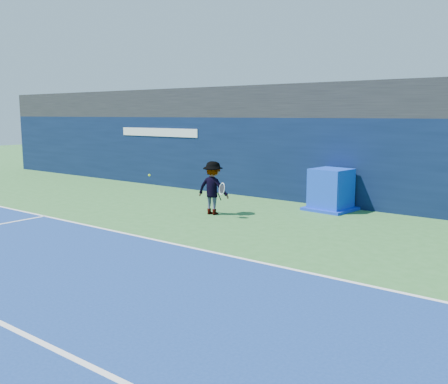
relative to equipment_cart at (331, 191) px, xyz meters
The scene contains 7 objects.
ground 9.52m from the equipment_cart, 99.29° to the right, with size 80.00×80.00×0.00m, color #336F32.
baseline 6.59m from the equipment_cart, 103.53° to the right, with size 24.00×0.10×0.01m, color white.
stadium_band 3.97m from the equipment_cart, 125.81° to the left, with size 36.00×3.00×1.20m, color black.
back_wall_assembly 2.10m from the equipment_cart, 143.81° to the left, with size 36.00×1.03×3.00m.
equipment_cart is the anchor object (origin of this frame).
tennis_player 3.93m from the equipment_cart, 132.06° to the right, with size 1.32×0.76×1.68m.
tennis_ball 5.93m from the equipment_cart, 132.60° to the right, with size 0.07×0.07×0.07m.
Camera 1 is at (8.63, -5.59, 3.13)m, focal length 40.00 mm.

